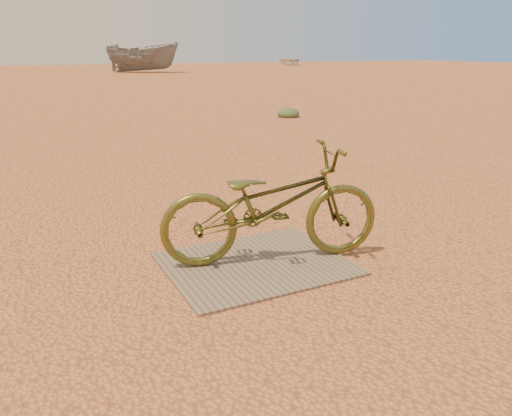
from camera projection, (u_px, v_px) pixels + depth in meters
name	position (u px, v px, depth m)	size (l,w,h in m)	color
ground	(272.00, 276.00, 3.92)	(120.00, 120.00, 0.00)	#D37B49
plywood_board	(256.00, 264.00, 4.12)	(1.45, 1.18, 0.02)	#7C6554
bicycle	(272.00, 205.00, 4.04)	(0.63, 1.81, 0.95)	#525220
boat_mid_right	(143.00, 58.00, 37.89)	(2.14, 5.68, 2.20)	slate
boat_far_right	(289.00, 60.00, 56.49)	(3.53, 4.95, 1.03)	silver
kale_b	(288.00, 117.00, 13.11)	(0.58, 0.58, 0.32)	#546846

